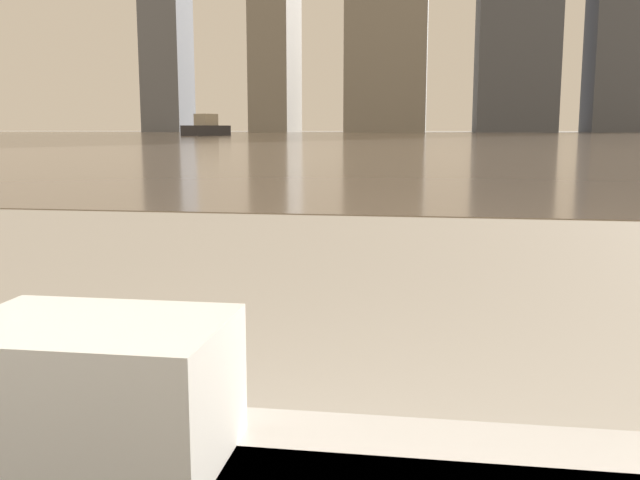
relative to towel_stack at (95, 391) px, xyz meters
name	(u,v)px	position (x,y,z in m)	size (l,w,h in m)	color
towel_stack	(95,391)	(0.00, 0.00, 0.00)	(0.29, 0.21, 0.16)	white
harbor_water	(430,137)	(0.18, 61.13, -0.56)	(180.00, 110.00, 0.01)	gray
harbor_boat_3	(206,128)	(-21.59, 67.51, 0.19)	(3.64, 5.95, 2.11)	#2D2D33
skyline_tower_1	(275,28)	(-25.39, 117.13, 16.36)	(6.31, 13.27, 33.83)	gray
skyline_tower_2	(388,4)	(-7.00, 117.13, 19.57)	(12.57, 13.88, 40.26)	gray
skyline_tower_3	(517,32)	(12.98, 117.13, 14.90)	(11.97, 13.25, 30.91)	#4C515B
skyline_tower_4	(629,7)	(29.44, 117.13, 18.16)	(10.90, 10.09, 37.45)	#4C515B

